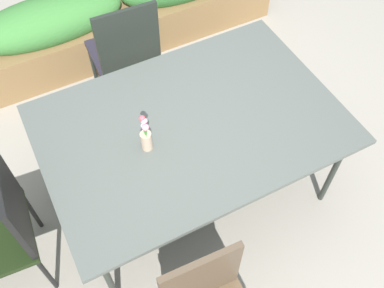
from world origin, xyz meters
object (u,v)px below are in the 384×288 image
object	(u,v)px
dining_table	(192,127)
chair_far_side	(126,51)
planter_box	(124,14)
flower_vase	(146,137)

from	to	relation	value
dining_table	chair_far_side	bearing A→B (deg)	93.57
planter_box	chair_far_side	bearing A→B (deg)	-109.09
chair_far_side	planter_box	bearing A→B (deg)	73.15
dining_table	chair_far_side	world-z (taller)	chair_far_side
planter_box	flower_vase	bearing A→B (deg)	-106.25
flower_vase	planter_box	world-z (taller)	flower_vase
dining_table	flower_vase	xyz separation A→B (m)	(-0.30, -0.04, 0.14)
planter_box	dining_table	bearing A→B (deg)	-96.55
dining_table	flower_vase	bearing A→B (deg)	-171.81
chair_far_side	planter_box	distance (m)	0.79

